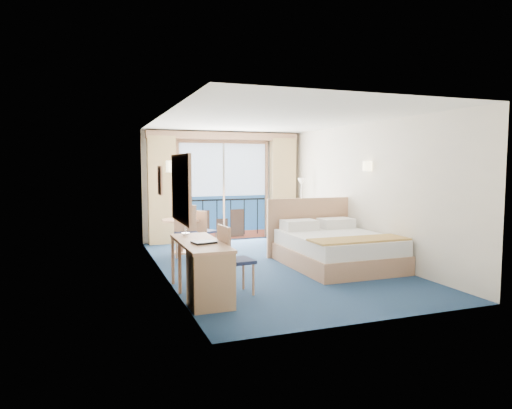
# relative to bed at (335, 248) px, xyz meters

# --- Properties ---
(floor) EXTENTS (6.50, 6.50, 0.00)m
(floor) POSITION_rel_bed_xyz_m (-1.11, 0.39, -0.33)
(floor) COLOR navy
(floor) RESTS_ON ground
(room_walls) EXTENTS (4.04, 6.54, 2.72)m
(room_walls) POSITION_rel_bed_xyz_m (-1.11, 0.39, 1.44)
(room_walls) COLOR white
(room_walls) RESTS_ON ground
(balcony_door) EXTENTS (2.36, 0.03, 2.52)m
(balcony_door) POSITION_rel_bed_xyz_m (-1.12, 3.61, 0.81)
(balcony_door) COLOR navy
(balcony_door) RESTS_ON room_walls
(curtain_left) EXTENTS (0.65, 0.22, 2.55)m
(curtain_left) POSITION_rel_bed_xyz_m (-2.66, 3.46, 0.94)
(curtain_left) COLOR tan
(curtain_left) RESTS_ON room_walls
(curtain_right) EXTENTS (0.65, 0.22, 2.55)m
(curtain_right) POSITION_rel_bed_xyz_m (0.44, 3.46, 0.94)
(curtain_right) COLOR tan
(curtain_right) RESTS_ON room_walls
(pelmet) EXTENTS (3.80, 0.25, 0.18)m
(pelmet) POSITION_rel_bed_xyz_m (-1.11, 3.49, 2.25)
(pelmet) COLOR tan
(pelmet) RESTS_ON room_walls
(mirror) EXTENTS (0.05, 1.25, 0.95)m
(mirror) POSITION_rel_bed_xyz_m (-3.08, -1.11, 1.22)
(mirror) COLOR tan
(mirror) RESTS_ON room_walls
(wall_print) EXTENTS (0.04, 0.42, 0.52)m
(wall_print) POSITION_rel_bed_xyz_m (-3.08, 0.84, 1.27)
(wall_print) COLOR tan
(wall_print) RESTS_ON room_walls
(sconce_left) EXTENTS (0.18, 0.18, 0.18)m
(sconce_left) POSITION_rel_bed_xyz_m (-3.05, -0.21, 1.52)
(sconce_left) COLOR #FFEDB2
(sconce_left) RESTS_ON room_walls
(sconce_right) EXTENTS (0.18, 0.18, 0.18)m
(sconce_right) POSITION_rel_bed_xyz_m (0.83, 0.24, 1.52)
(sconce_right) COLOR #FFEDB2
(sconce_right) RESTS_ON room_walls
(bed) EXTENTS (1.90, 2.25, 1.19)m
(bed) POSITION_rel_bed_xyz_m (0.00, 0.00, 0.00)
(bed) COLOR tan
(bed) RESTS_ON ground
(nightstand) EXTENTS (0.37, 0.35, 0.49)m
(nightstand) POSITION_rel_bed_xyz_m (0.68, 1.39, -0.09)
(nightstand) COLOR tan
(nightstand) RESTS_ON ground
(phone) EXTENTS (0.21, 0.19, 0.08)m
(phone) POSITION_rel_bed_xyz_m (0.70, 1.36, 0.19)
(phone) COLOR white
(phone) RESTS_ON nightstand
(armchair) EXTENTS (1.00, 1.01, 0.67)m
(armchair) POSITION_rel_bed_xyz_m (0.34, 2.48, 0.00)
(armchair) COLOR #454A54
(armchair) RESTS_ON ground
(floor_lamp) EXTENTS (0.21, 0.21, 1.55)m
(floor_lamp) POSITION_rel_bed_xyz_m (0.61, 2.72, 0.84)
(floor_lamp) COLOR silver
(floor_lamp) RESTS_ON ground
(desk) EXTENTS (0.58, 1.68, 0.79)m
(desk) POSITION_rel_bed_xyz_m (-2.81, -1.52, 0.10)
(desk) COLOR tan
(desk) RESTS_ON ground
(desk_chair) EXTENTS (0.48, 0.47, 1.01)m
(desk_chair) POSITION_rel_bed_xyz_m (-2.38, -1.17, 0.24)
(desk_chair) COLOR #1D2544
(desk_chair) RESTS_ON ground
(folder) EXTENTS (0.35, 0.29, 0.03)m
(folder) POSITION_rel_bed_xyz_m (-2.80, -1.25, 0.47)
(folder) COLOR black
(folder) RESTS_ON desk
(desk_lamp) EXTENTS (0.13, 0.13, 0.48)m
(desk_lamp) POSITION_rel_bed_xyz_m (-2.90, -0.46, 0.81)
(desk_lamp) COLOR silver
(desk_lamp) RESTS_ON desk
(round_table) EXTENTS (0.81, 0.81, 0.72)m
(round_table) POSITION_rel_bed_xyz_m (-2.46, 2.20, 0.22)
(round_table) COLOR tan
(round_table) RESTS_ON ground
(table_chair_a) EXTENTS (0.55, 0.54, 0.90)m
(table_chair_a) POSITION_rel_bed_xyz_m (-2.00, 2.15, 0.18)
(table_chair_a) COLOR #1D2544
(table_chair_a) RESTS_ON ground
(table_chair_b) EXTENTS (0.48, 0.49, 1.06)m
(table_chair_b) POSITION_rel_bed_xyz_m (-2.49, 1.55, 0.26)
(table_chair_b) COLOR #1D2544
(table_chair_b) RESTS_ON ground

